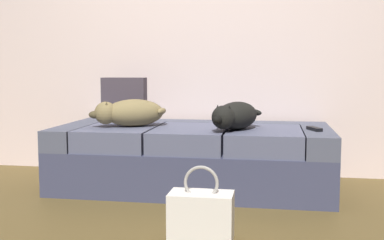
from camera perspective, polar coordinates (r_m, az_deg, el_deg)
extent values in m
plane|color=brown|center=(2.56, -3.64, -13.43)|extent=(10.00, 10.00, 0.00)
cube|color=beige|center=(3.97, 1.50, 14.03)|extent=(6.40, 0.10, 2.80)
cube|color=#393C56|center=(3.46, 0.14, -5.63)|extent=(1.92, 0.90, 0.30)
cube|color=#4A4E5F|center=(3.66, -13.30, -1.59)|extent=(0.20, 0.90, 0.15)
cube|color=#4A4E5F|center=(3.39, 14.70, -2.24)|extent=(0.20, 0.90, 0.15)
cube|color=#4A4E5F|center=(3.76, 1.01, -1.23)|extent=(1.52, 0.20, 0.15)
cube|color=#51556D|center=(3.44, -8.51, -1.97)|extent=(0.49, 0.68, 0.15)
cube|color=#51556D|center=(3.32, -0.14, -2.20)|extent=(0.49, 0.68, 0.15)
cube|color=#51556D|center=(3.27, 8.66, -2.40)|extent=(0.49, 0.68, 0.15)
ellipsoid|color=olive|center=(3.42, -6.93, 0.86)|extent=(0.49, 0.41, 0.19)
sphere|color=olive|center=(3.38, -10.26, 0.83)|extent=(0.16, 0.16, 0.16)
ellipsoid|color=#4A4028|center=(3.37, -11.46, 0.63)|extent=(0.11, 0.10, 0.06)
cone|color=#4A4028|center=(3.33, -10.16, 1.78)|extent=(0.04, 0.04, 0.05)
cone|color=#4A4028|center=(3.42, -10.40, 1.89)|extent=(0.04, 0.04, 0.05)
ellipsoid|color=olive|center=(3.42, -3.63, 1.05)|extent=(0.05, 0.17, 0.05)
ellipsoid|color=black|center=(3.24, 5.37, 0.54)|extent=(0.37, 0.47, 0.19)
sphere|color=black|center=(3.07, 3.77, 0.32)|extent=(0.15, 0.15, 0.15)
ellipsoid|color=black|center=(3.01, 3.16, 0.04)|extent=(0.09, 0.10, 0.05)
cone|color=black|center=(3.04, 4.49, 1.36)|extent=(0.04, 0.04, 0.04)
cone|color=black|center=(3.08, 3.08, 1.43)|extent=(0.04, 0.04, 0.04)
ellipsoid|color=black|center=(3.39, 7.45, 0.91)|extent=(0.13, 0.15, 0.04)
cube|color=black|center=(3.28, 14.40, -1.03)|extent=(0.10, 0.16, 0.02)
cube|color=#40363F|center=(3.77, -8.09, 2.45)|extent=(0.34, 0.13, 0.34)
cube|color=white|center=(2.44, 1.10, -11.41)|extent=(0.32, 0.18, 0.24)
torus|color=#A4A098|center=(2.39, 1.11, -7.53)|extent=(0.18, 0.02, 0.18)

